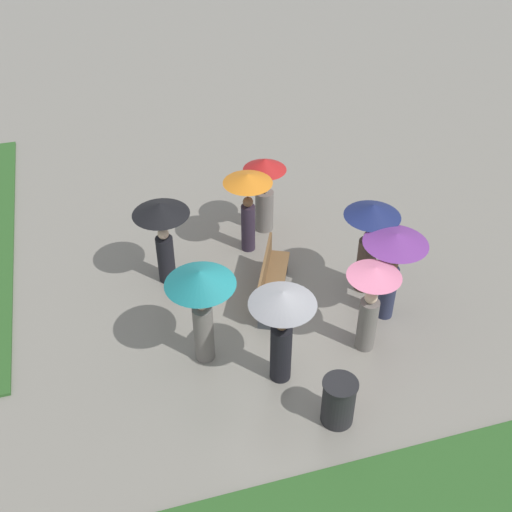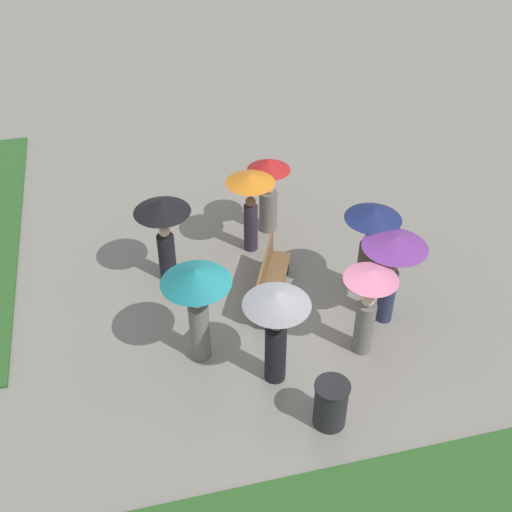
# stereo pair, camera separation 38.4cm
# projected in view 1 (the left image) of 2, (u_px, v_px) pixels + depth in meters

# --- Properties ---
(ground_plane) EXTENTS (90.00, 90.00, 0.00)m
(ground_plane) POSITION_uv_depth(u_px,v_px,m) (284.00, 343.00, 11.58)
(ground_plane) COLOR gray
(park_bench) EXTENTS (1.89, 1.16, 0.90)m
(park_bench) POSITION_uv_depth(u_px,v_px,m) (270.00, 279.00, 12.25)
(park_bench) COLOR brown
(park_bench) RESTS_ON ground_plane
(trash_bin) EXTENTS (0.56, 0.56, 0.86)m
(trash_bin) POSITION_uv_depth(u_px,v_px,m) (338.00, 401.00, 9.99)
(trash_bin) COLOR #232326
(trash_bin) RESTS_ON ground_plane
(crowd_person_teal) EXTENTS (1.17, 1.17, 1.94)m
(crowd_person_teal) POSITION_uv_depth(u_px,v_px,m) (201.00, 294.00, 10.43)
(crowd_person_teal) COLOR slate
(crowd_person_teal) RESTS_ON ground_plane
(crowd_person_grey) EXTENTS (1.09, 1.09, 1.92)m
(crowd_person_grey) POSITION_uv_depth(u_px,v_px,m) (282.00, 317.00, 10.12)
(crowd_person_grey) COLOR black
(crowd_person_grey) RESTS_ON ground_plane
(crowd_person_red) EXTENTS (0.92, 0.92, 1.76)m
(crowd_person_red) POSITION_uv_depth(u_px,v_px,m) (265.00, 184.00, 13.68)
(crowd_person_red) COLOR slate
(crowd_person_red) RESTS_ON ground_plane
(crowd_person_black) EXTENTS (1.09, 1.09, 1.83)m
(crowd_person_black) POSITION_uv_depth(u_px,v_px,m) (162.00, 225.00, 12.17)
(crowd_person_black) COLOR black
(crowd_person_black) RESTS_ON ground_plane
(crowd_person_navy) EXTENTS (1.05, 1.05, 1.97)m
(crowd_person_navy) POSITION_uv_depth(u_px,v_px,m) (370.00, 231.00, 11.94)
(crowd_person_navy) COLOR #47382D
(crowd_person_navy) RESTS_ON ground_plane
(crowd_person_purple) EXTENTS (1.16, 1.16, 1.90)m
(crowd_person_purple) POSITION_uv_depth(u_px,v_px,m) (394.00, 254.00, 11.29)
(crowd_person_purple) COLOR #282D47
(crowd_person_purple) RESTS_ON ground_plane
(crowd_person_pink) EXTENTS (0.92, 0.92, 1.81)m
(crowd_person_pink) POSITION_uv_depth(u_px,v_px,m) (371.00, 296.00, 10.80)
(crowd_person_pink) COLOR slate
(crowd_person_pink) RESTS_ON ground_plane
(crowd_person_orange) EXTENTS (1.01, 1.01, 1.84)m
(crowd_person_orange) POSITION_uv_depth(u_px,v_px,m) (248.00, 195.00, 12.97)
(crowd_person_orange) COLOR #2D2333
(crowd_person_orange) RESTS_ON ground_plane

